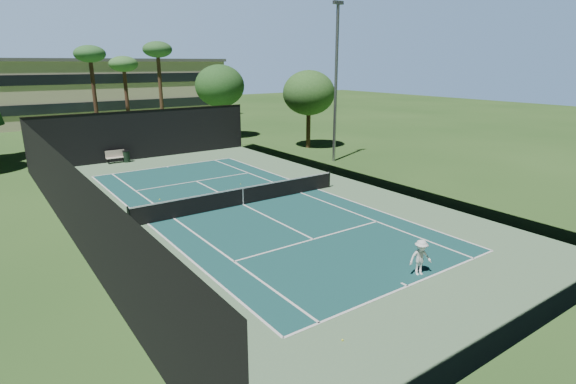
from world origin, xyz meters
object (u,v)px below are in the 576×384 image
(tennis_ball_c, at_px, (241,184))
(trash_bin, at_px, (126,156))
(player, at_px, (420,257))
(tennis_ball_d, at_px, (187,203))
(tennis_net, at_px, (243,195))
(tennis_ball_b, at_px, (160,199))
(tennis_ball_a, at_px, (342,340))
(park_bench, at_px, (116,156))

(tennis_ball_c, distance_m, trash_bin, 12.13)
(player, relative_size, tennis_ball_d, 20.39)
(tennis_net, bearing_deg, tennis_ball_b, 134.32)
(tennis_net, bearing_deg, player, -84.43)
(player, bearing_deg, tennis_ball_d, 124.95)
(tennis_ball_b, xyz_separation_m, trash_bin, (1.54, 11.72, 0.44))
(tennis_net, xyz_separation_m, tennis_ball_b, (-3.56, 3.64, -0.52))
(tennis_ball_a, relative_size, trash_bin, 0.07)
(tennis_ball_a, bearing_deg, tennis_ball_d, 83.80)
(player, bearing_deg, tennis_net, 115.51)
(tennis_ball_b, height_order, trash_bin, trash_bin)
(trash_bin, bearing_deg, park_bench, 165.05)
(tennis_ball_a, xyz_separation_m, tennis_ball_c, (6.23, 16.94, -0.00))
(tennis_ball_b, bearing_deg, tennis_ball_a, -92.05)
(tennis_net, height_order, tennis_ball_a, tennis_net)
(park_bench, bearing_deg, tennis_net, -79.78)
(player, bearing_deg, park_bench, 118.20)
(tennis_ball_a, distance_m, tennis_ball_d, 15.16)
(tennis_ball_b, bearing_deg, tennis_ball_c, 3.10)
(tennis_ball_b, xyz_separation_m, park_bench, (0.75, 11.93, 0.51))
(player, bearing_deg, trash_bin, 116.60)
(tennis_ball_a, bearing_deg, tennis_net, 72.28)
(tennis_ball_a, bearing_deg, tennis_ball_c, 69.82)
(tennis_net, bearing_deg, tennis_ball_c, 62.28)
(tennis_ball_d, xyz_separation_m, trash_bin, (0.50, 13.29, 0.44))
(player, relative_size, park_bench, 0.94)
(tennis_ball_b, bearing_deg, player, -72.83)
(tennis_ball_a, height_order, park_bench, park_bench)
(tennis_net, relative_size, park_bench, 8.60)
(player, distance_m, tennis_ball_b, 15.85)
(tennis_ball_c, bearing_deg, trash_bin, 109.69)
(tennis_ball_a, distance_m, tennis_ball_c, 18.05)
(tennis_net, distance_m, tennis_ball_c, 4.49)
(tennis_net, xyz_separation_m, tennis_ball_d, (-2.52, 2.08, -0.52))
(tennis_ball_b, height_order, tennis_ball_d, tennis_ball_b)
(tennis_ball_b, relative_size, tennis_ball_d, 1.12)
(tennis_ball_d, height_order, park_bench, park_bench)
(tennis_net, distance_m, tennis_ball_b, 5.12)
(park_bench, bearing_deg, player, -81.74)
(tennis_ball_b, bearing_deg, tennis_ball_d, -56.41)
(player, height_order, tennis_ball_d, player)
(tennis_ball_b, distance_m, park_bench, 11.97)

